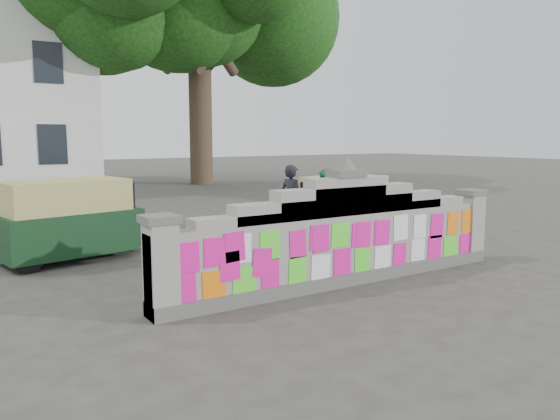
{
  "coord_description": "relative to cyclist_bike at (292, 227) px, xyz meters",
  "views": [
    {
      "loc": [
        -5.45,
        -6.45,
        2.3
      ],
      "look_at": [
        -0.56,
        1.0,
        1.1
      ],
      "focal_mm": 35.0,
      "sensor_mm": 36.0,
      "label": 1
    }
  ],
  "objects": [
    {
      "name": "cyclist_rider",
      "position": [
        -0.0,
        0.0,
        0.31
      ],
      "size": [
        0.48,
        0.61,
        1.49
      ],
      "primitive_type": "imported",
      "rotation": [
        0.0,
        0.0,
        1.82
      ],
      "color": "black",
      "rests_on": "ground"
    },
    {
      "name": "cyclist_bike",
      "position": [
        0.0,
        0.0,
        0.0
      ],
      "size": [
        1.76,
        0.98,
        0.88
      ],
      "primitive_type": "imported",
      "rotation": [
        0.0,
        0.0,
        1.82
      ],
      "color": "black",
      "rests_on": "ground"
    },
    {
      "name": "parapet_wall",
      "position": [
        -0.86,
        -2.74,
        0.31
      ],
      "size": [
        6.48,
        0.44,
        2.01
      ],
      "color": "#4C4C49",
      "rests_on": "ground"
    },
    {
      "name": "pedestrian",
      "position": [
        0.45,
        -0.67,
        0.39
      ],
      "size": [
        0.99,
        1.03,
        1.66
      ],
      "primitive_type": "imported",
      "rotation": [
        0.0,
        0.0,
        -0.92
      ],
      "color": "#268E51",
      "rests_on": "ground"
    },
    {
      "name": "rickshaw_left",
      "position": [
        -4.09,
        1.39,
        0.35
      ],
      "size": [
        2.81,
        1.67,
        1.51
      ],
      "rotation": [
        0.0,
        0.0,
        0.18
      ],
      "color": "black",
      "rests_on": "ground"
    },
    {
      "name": "rickshaw_right",
      "position": [
        1.94,
        0.72,
        0.27
      ],
      "size": [
        2.55,
        1.45,
        1.37
      ],
      "rotation": [
        0.0,
        0.0,
        3.29
      ],
      "color": "black",
      "rests_on": "ground"
    },
    {
      "name": "ground",
      "position": [
        -0.86,
        -2.73,
        -0.44
      ],
      "size": [
        100.0,
        100.0,
        0.0
      ],
      "primitive_type": "plane",
      "color": "#383533",
      "rests_on": "ground"
    }
  ]
}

